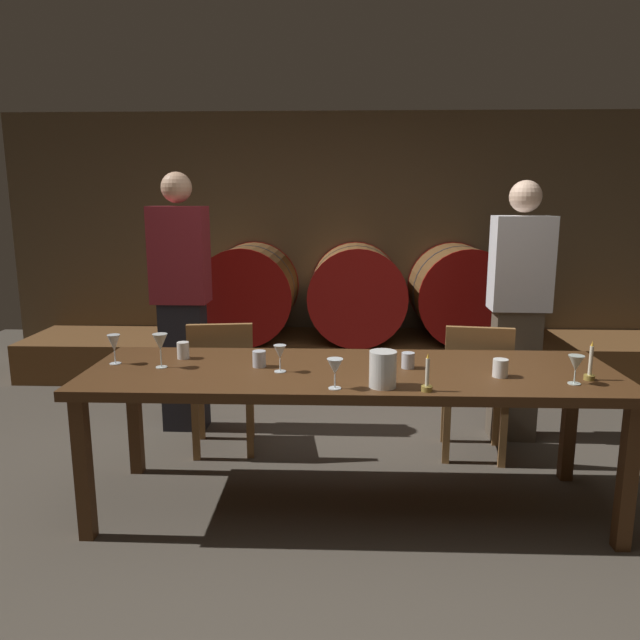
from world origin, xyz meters
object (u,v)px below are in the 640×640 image
Objects in this scene: wine_barrel_left at (249,292)px; wine_glass_center at (280,353)px; guest_right at (518,310)px; cup_center_left at (259,359)px; pitcher at (383,369)px; chair_left at (222,380)px; cup_far_left at (183,350)px; cup_center_right at (408,360)px; cup_far_right at (500,368)px; wine_glass_far_right at (576,364)px; wine_barrel_center at (356,292)px; wine_glass_left at (160,343)px; wine_barrel_right at (460,293)px; chair_right at (476,385)px; guest_left at (182,301)px; candle_left at (427,381)px; dining_table at (351,381)px; wine_glass_far_left at (114,344)px; wine_glass_right at (335,367)px; candle_right at (590,370)px.

wine_barrel_left reaches higher than wine_glass_center.
cup_center_left is at bearing 33.17° from guest_right.
guest_right is at bearing 52.49° from pitcher.
chair_left is at bearing 117.28° from cup_center_left.
cup_far_left reaches higher than cup_center_right.
guest_right is at bearing -178.09° from chair_left.
cup_far_left is at bearing 170.15° from cup_far_right.
wine_glass_far_right reaches higher than cup_far_left.
pitcher is at bearing 54.67° from guest_right.
wine_barrel_center is at bearing 91.18° from pitcher.
wine_glass_left is 1.29× the size of wine_glass_far_right.
wine_barrel_right is 10.70× the size of cup_center_right.
chair_right is 0.96m from wine_glass_far_right.
guest_left is 1.11m from wine_glass_left.
pitcher is at bearing -115.33° from cup_center_right.
pitcher is (1.31, -1.39, -0.08)m from guest_left.
candle_left is at bearing -14.57° from wine_glass_left.
wine_glass_center is (0.63, -0.06, -0.03)m from wine_glass_left.
wine_barrel_left is at bearing 99.95° from cup_center_left.
chair_left reaches higher than cup_far_right.
wine_glass_far_right reaches higher than chair_left.
wine_barrel_right is at bearing 73.14° from cup_center_right.
wine_glass_far_right is 2.02m from cup_far_left.
cup_far_right is (-0.30, -2.57, 0.02)m from wine_barrel_right.
dining_table is 1.03m from chair_right.
cup_center_right is at bearing 162.38° from cup_far_right.
wine_glass_far_left is at bearing 23.66° from guest_right.
wine_glass_left is 1.26× the size of wine_glass_right.
cup_far_left is (0.07, 0.18, -0.09)m from wine_glass_left.
pitcher is (0.14, -0.29, 0.15)m from dining_table.
guest_left is 1.41m from wine_glass_center.
wine_barrel_left reaches higher than wine_glass_right.
wine_glass_center is at bearing -5.31° from wine_glass_left.
pitcher reaches higher than chair_right.
cup_center_right is (0.38, 0.36, -0.06)m from wine_glass_right.
chair_right is at bearing -97.49° from wine_barrel_right.
pitcher is (0.06, -2.75, 0.06)m from wine_barrel_center.
candle_right is 1.22× the size of wine_glass_far_left.
guest_left reaches higher than wine_glass_right.
cup_center_right is (-0.84, -0.96, -0.09)m from guest_right.
pitcher reaches higher than cup_center_left.
guest_left is 10.07× the size of candle_left.
chair_left is at bearing 77.30° from cup_far_left.
wine_glass_left reaches higher than cup_center_right.
wine_glass_center is 1.43m from wine_glass_far_right.
dining_table is at bearing 43.46° from guest_right.
guest_right is 1.18m from cup_far_right.
candle_left is 1.05× the size of pitcher.
cup_far_right is (1.90, -1.20, -0.12)m from guest_left.
pitcher is (0.95, -0.96, 0.36)m from chair_left.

